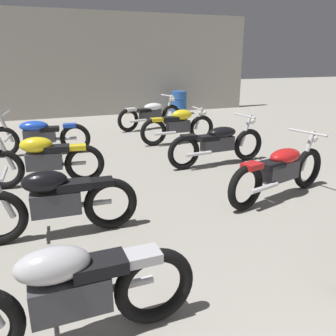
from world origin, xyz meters
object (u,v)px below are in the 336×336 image
(motorcycle_left_row_3, at_px, (44,159))
(motorcycle_right_row_2, at_px, (280,170))
(motorcycle_left_row_2, at_px, (55,201))
(motorcycle_right_row_5, at_px, (151,114))
(motorcycle_left_row_1, at_px, (69,293))
(motorcycle_right_row_4, at_px, (178,125))
(oil_drum, at_px, (179,103))
(motorcycle_left_row_4, at_px, (39,135))
(motorcycle_right_row_3, at_px, (218,143))

(motorcycle_left_row_3, distance_m, motorcycle_right_row_2, 3.82)
(motorcycle_left_row_2, height_order, motorcycle_right_row_5, motorcycle_right_row_5)
(motorcycle_left_row_1, relative_size, motorcycle_right_row_4, 1.00)
(motorcycle_right_row_2, height_order, motorcycle_right_row_5, same)
(oil_drum, bearing_deg, motorcycle_left_row_2, -121.98)
(motorcycle_left_row_4, xyz_separation_m, motorcycle_right_row_3, (3.30, -2.07, 0.00))
(motorcycle_left_row_3, height_order, motorcycle_right_row_4, same)
(motorcycle_right_row_3, distance_m, oil_drum, 6.53)
(motorcycle_left_row_1, bearing_deg, motorcycle_right_row_3, 48.20)
(motorcycle_right_row_2, bearing_deg, motorcycle_right_row_3, 90.92)
(oil_drum, bearing_deg, motorcycle_right_row_5, -129.54)
(motorcycle_left_row_2, xyz_separation_m, motorcycle_right_row_2, (3.29, 0.02, -0.01))
(motorcycle_left_row_1, distance_m, motorcycle_right_row_5, 8.29)
(motorcycle_right_row_4, relative_size, motorcycle_right_row_5, 0.92)
(motorcycle_left_row_1, xyz_separation_m, motorcycle_right_row_4, (3.27, 5.63, 0.00))
(motorcycle_right_row_2, distance_m, oil_drum, 8.33)
(motorcycle_right_row_2, bearing_deg, motorcycle_left_row_2, -179.71)
(motorcycle_left_row_2, bearing_deg, motorcycle_right_row_3, 30.08)
(motorcycle_left_row_1, height_order, motorcycle_right_row_5, motorcycle_right_row_5)
(motorcycle_left_row_4, relative_size, motorcycle_right_row_2, 1.02)
(motorcycle_left_row_2, distance_m, oil_drum, 9.61)
(motorcycle_right_row_5, bearing_deg, motorcycle_left_row_3, -129.21)
(motorcycle_left_row_3, relative_size, motorcycle_right_row_4, 1.00)
(motorcycle_left_row_2, xyz_separation_m, oil_drum, (5.09, 8.15, -0.03))
(motorcycle_left_row_3, distance_m, motorcycle_right_row_5, 5.10)
(motorcycle_right_row_5, bearing_deg, motorcycle_left_row_2, -118.59)
(motorcycle_left_row_2, relative_size, oil_drum, 2.32)
(motorcycle_right_row_5, distance_m, oil_drum, 2.99)
(motorcycle_left_row_4, bearing_deg, oil_drum, 39.25)
(motorcycle_right_row_2, bearing_deg, motorcycle_left_row_3, 150.60)
(motorcycle_right_row_2, relative_size, motorcycle_right_row_4, 1.08)
(motorcycle_right_row_2, bearing_deg, motorcycle_right_row_5, 91.02)
(motorcycle_right_row_3, bearing_deg, motorcycle_left_row_3, 179.93)
(motorcycle_left_row_1, relative_size, oil_drum, 2.32)
(motorcycle_right_row_2, height_order, oil_drum, motorcycle_right_row_2)
(motorcycle_left_row_3, bearing_deg, motorcycle_right_row_3, -0.07)
(motorcycle_left_row_2, distance_m, motorcycle_right_row_4, 5.01)
(motorcycle_left_row_1, distance_m, motorcycle_left_row_3, 3.69)
(motorcycle_right_row_2, relative_size, motorcycle_right_row_5, 0.99)
(motorcycle_right_row_2, xyz_separation_m, oil_drum, (1.80, 8.14, -0.03))
(motorcycle_left_row_1, relative_size, motorcycle_left_row_4, 0.91)
(motorcycle_left_row_1, xyz_separation_m, oil_drum, (5.13, 9.95, -0.03))
(motorcycle_left_row_3, xyz_separation_m, motorcycle_right_row_2, (3.33, -1.88, -0.01))
(motorcycle_right_row_3, distance_m, motorcycle_right_row_4, 1.95)
(motorcycle_left_row_1, relative_size, motorcycle_right_row_3, 0.91)
(motorcycle_left_row_2, distance_m, motorcycle_left_row_4, 3.96)
(motorcycle_left_row_2, xyz_separation_m, motorcycle_right_row_3, (3.26, 1.89, -0.01))
(motorcycle_right_row_4, distance_m, motorcycle_right_row_5, 2.01)
(motorcycle_left_row_4, relative_size, motorcycle_right_row_5, 1.01)
(motorcycle_left_row_2, distance_m, motorcycle_right_row_5, 6.66)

